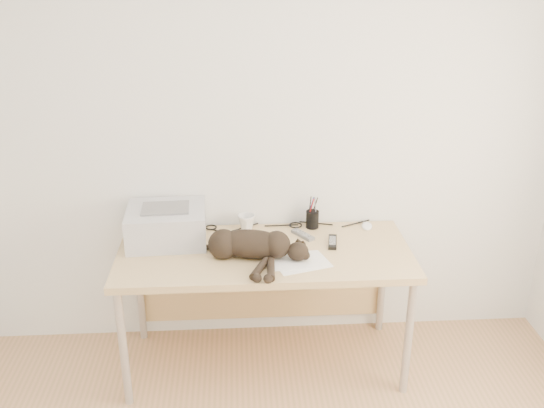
{
  "coord_description": "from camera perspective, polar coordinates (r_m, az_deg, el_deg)",
  "views": [
    {
      "loc": [
        -0.14,
        -1.55,
        2.26
      ],
      "look_at": [
        0.04,
        1.34,
        1.04
      ],
      "focal_mm": 40.0,
      "sensor_mm": 36.0,
      "label": 1
    }
  ],
  "objects": [
    {
      "name": "wall_back",
      "position": [
        3.44,
        -1.06,
        6.67
      ],
      "size": [
        3.5,
        0.0,
        3.5
      ],
      "primitive_type": "plane",
      "rotation": [
        1.57,
        0.0,
        0.0
      ],
      "color": "silver",
      "rests_on": "floor"
    },
    {
      "name": "papers",
      "position": [
        3.2,
        2.52,
        -5.44
      ],
      "size": [
        0.34,
        0.27,
        0.01
      ],
      "color": "white",
      "rests_on": "desk"
    },
    {
      "name": "cable_tangle",
      "position": [
        3.59,
        -0.96,
        -2.08
      ],
      "size": [
        1.36,
        0.08,
        0.01
      ],
      "primitive_type": null,
      "color": "black",
      "rests_on": "desk"
    },
    {
      "name": "pen_cup",
      "position": [
        3.57,
        3.82,
        -1.42
      ],
      "size": [
        0.08,
        0.08,
        0.19
      ],
      "color": "black",
      "rests_on": "desk"
    },
    {
      "name": "remote_black",
      "position": [
        3.4,
        5.71,
        -3.58
      ],
      "size": [
        0.07,
        0.17,
        0.02
      ],
      "primitive_type": "cube",
      "rotation": [
        0.0,
        0.0,
        -0.16
      ],
      "color": "black",
      "rests_on": "desk"
    },
    {
      "name": "printer",
      "position": [
        3.43,
        -9.89,
        -1.92
      ],
      "size": [
        0.45,
        0.39,
        0.2
      ],
      "color": "#B3B3B8",
      "rests_on": "desk"
    },
    {
      "name": "cat",
      "position": [
        3.21,
        -2.3,
        -3.94
      ],
      "size": [
        0.72,
        0.41,
        0.17
      ],
      "rotation": [
        0.0,
        0.0,
        -0.19
      ],
      "color": "black",
      "rests_on": "desk"
    },
    {
      "name": "mug",
      "position": [
        3.54,
        -2.41,
        -1.74
      ],
      "size": [
        0.14,
        0.14,
        0.09
      ],
      "primitive_type": "imported",
      "rotation": [
        0.0,
        0.0,
        0.72
      ],
      "color": "white",
      "rests_on": "desk"
    },
    {
      "name": "desk",
      "position": [
        3.45,
        -0.77,
        -5.75
      ],
      "size": [
        1.6,
        0.7,
        0.74
      ],
      "color": "#D5B57C",
      "rests_on": "floor"
    },
    {
      "name": "remote_grey",
      "position": [
        3.48,
        2.92,
        -2.92
      ],
      "size": [
        0.13,
        0.16,
        0.02
      ],
      "primitive_type": "cube",
      "rotation": [
        0.0,
        0.0,
        0.6
      ],
      "color": "slate",
      "rests_on": "desk"
    },
    {
      "name": "mouse",
      "position": [
        3.63,
        8.93,
        -1.89
      ],
      "size": [
        0.08,
        0.12,
        0.03
      ],
      "primitive_type": "ellipsoid",
      "rotation": [
        0.0,
        0.0,
        -0.2
      ],
      "color": "white",
      "rests_on": "desk"
    }
  ]
}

